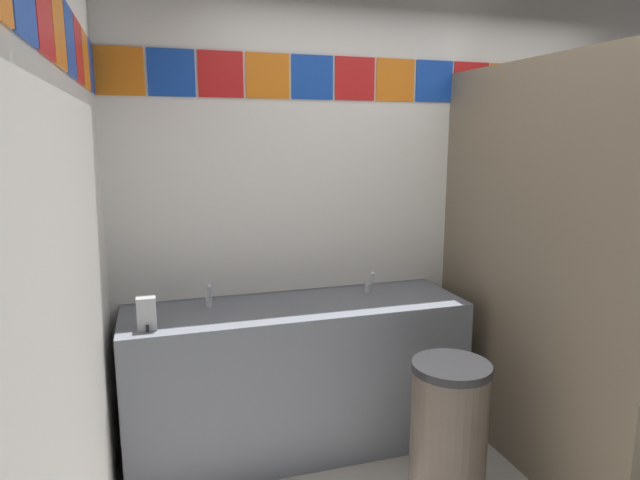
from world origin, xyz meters
TOP-DOWN VIEW (x-y plane):
  - wall_back at (0.00, 1.46)m, footprint 3.61×0.09m
  - wall_side at (-1.85, 0.00)m, footprint 0.09×2.84m
  - vanity_counter at (-0.82, 1.13)m, footprint 1.87×0.57m
  - faucet_left at (-1.29, 1.22)m, footprint 0.04×0.10m
  - faucet_right at (-0.35, 1.22)m, footprint 0.04×0.10m
  - soap_dispenser at (-1.61, 0.97)m, footprint 0.09×0.09m
  - stall_divider at (0.42, 0.38)m, footprint 0.92×1.55m
  - toilet at (0.88, 1.02)m, footprint 0.39×0.49m
  - trash_bin at (-0.23, 0.48)m, footprint 0.38×0.38m

SIDE VIEW (x-z plane):
  - toilet at x=0.88m, z-range -0.07..0.67m
  - trash_bin at x=-0.23m, z-range 0.00..0.70m
  - vanity_counter at x=-0.82m, z-range 0.01..0.86m
  - faucet_left at x=-1.29m, z-range 0.83..0.97m
  - faucet_right at x=-0.35m, z-range 0.83..0.97m
  - soap_dispenser at x=-1.61m, z-range 0.85..1.01m
  - stall_divider at x=0.42m, z-range 0.00..2.14m
  - wall_side at x=-1.85m, z-range 0.01..2.75m
  - wall_back at x=0.00m, z-range 0.01..2.75m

